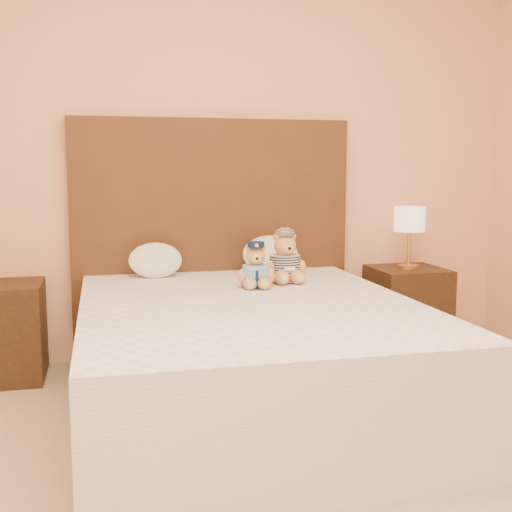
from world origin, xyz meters
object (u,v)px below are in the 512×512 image
at_px(nightstand_right, 407,309).
at_px(pillow_left, 155,259).
at_px(teddy_police, 256,265).
at_px(pillow_right, 271,253).
at_px(lamp, 410,222).
at_px(teddy_prisoner, 285,257).
at_px(bed, 249,356).
at_px(nightstand_left, 3,332).

xyz_separation_m(nightstand_right, pillow_left, (-1.63, 0.03, 0.39)).
xyz_separation_m(teddy_police, pillow_right, (0.21, 0.47, 0.00)).
bearing_deg(pillow_right, lamp, -1.87).
bearing_deg(lamp, teddy_prisoner, -161.20).
distance_m(nightstand_right, pillow_right, 1.00).
relative_size(nightstand_right, teddy_police, 2.22).
xyz_separation_m(bed, teddy_prisoner, (0.32, 0.48, 0.42)).
height_order(teddy_police, pillow_left, teddy_police).
relative_size(nightstand_right, teddy_prisoner, 1.90).
bearing_deg(teddy_police, pillow_left, 145.18).
distance_m(nightstand_left, lamp, 2.56).
xyz_separation_m(nightstand_left, nightstand_right, (2.50, 0.00, 0.00)).
bearing_deg(nightstand_left, teddy_police, -17.91).
distance_m(lamp, teddy_prisoner, 0.99).
bearing_deg(pillow_left, teddy_prisoner, -26.29).
relative_size(bed, nightstand_right, 3.64).
bearing_deg(bed, teddy_police, 71.31).
xyz_separation_m(teddy_police, pillow_left, (-0.50, 0.47, -0.01)).
height_order(bed, pillow_right, pillow_right).
bearing_deg(bed, nightstand_left, 147.38).
relative_size(lamp, teddy_police, 1.62).
relative_size(nightstand_left, teddy_police, 2.22).
bearing_deg(pillow_right, teddy_prisoner, -91.54).
relative_size(nightstand_left, pillow_right, 1.55).
distance_m(bed, pillow_left, 0.99).
relative_size(nightstand_left, lamp, 1.38).
relative_size(teddy_police, teddy_prisoner, 0.86).
height_order(bed, teddy_prisoner, teddy_prisoner).
relative_size(nightstand_left, pillow_left, 1.74).
bearing_deg(nightstand_left, lamp, 0.00).
relative_size(nightstand_right, pillow_left, 1.74).
relative_size(nightstand_right, lamp, 1.38).
relative_size(nightstand_right, pillow_right, 1.55).
bearing_deg(pillow_left, bed, -65.38).
bearing_deg(bed, teddy_prisoner, 56.45).
xyz_separation_m(lamp, teddy_police, (-1.13, -0.44, -0.17)).
height_order(teddy_prisoner, pillow_right, teddy_prisoner).
bearing_deg(nightstand_left, pillow_right, 1.09).
height_order(lamp, pillow_right, lamp).
height_order(bed, lamp, lamp).
distance_m(pillow_left, pillow_right, 0.71).
xyz_separation_m(lamp, pillow_left, (-1.63, 0.03, -0.19)).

